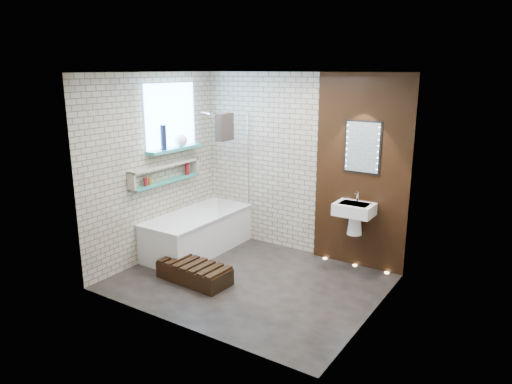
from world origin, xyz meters
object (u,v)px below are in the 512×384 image
Objects in this scene: bath_screen at (234,164)px; washbasin at (354,213)px; bathtub at (198,232)px; led_mirror at (362,147)px; walnut_step at (194,273)px.

bath_screen is 1.89m from washbasin.
bath_screen is 2.41× the size of washbasin.
bathtub is at bearing -128.90° from bath_screen.
bathtub is at bearing -160.22° from led_mirror.
washbasin is 0.88m from led_mirror.
walnut_step is at bearing -77.98° from bath_screen.
bath_screen is at bearing 51.10° from bathtub.
bath_screen is (0.35, 0.44, 0.99)m from bathtub.
led_mirror is (0.00, 0.16, 0.86)m from washbasin.
led_mirror is at bearing 90.00° from washbasin.
led_mirror is at bearing 46.09° from walnut_step.
bathtub is at bearing 127.05° from walnut_step.
bath_screen is at bearing -174.22° from washbasin.
led_mirror is at bearing 10.66° from bath_screen.
washbasin is at bearing 16.01° from bathtub.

